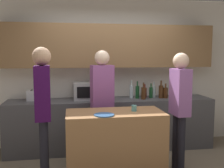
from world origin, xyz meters
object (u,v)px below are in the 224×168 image
at_px(bottle_0, 131,91).
at_px(person_center, 102,95).
at_px(bottle_1, 137,92).
at_px(bottle_5, 154,92).
at_px(bottle_7, 165,93).
at_px(plate_on_island, 104,115).
at_px(toaster, 35,95).
at_px(bottle_6, 161,91).
at_px(person_right, 180,101).
at_px(bottle_4, 151,92).
at_px(microwave, 89,91).
at_px(person_left, 43,103).
at_px(bottle_3, 145,92).
at_px(cup_0, 134,108).
at_px(potted_plant, 176,86).
at_px(bottle_2, 143,93).

distance_m(bottle_0, person_center, 0.82).
distance_m(bottle_1, bottle_5, 0.33).
bearing_deg(bottle_7, bottle_1, 173.08).
bearing_deg(bottle_0, plate_on_island, -116.74).
bearing_deg(plate_on_island, toaster, 127.15).
relative_size(bottle_6, person_right, 0.19).
height_order(bottle_6, plate_on_island, bottle_6).
bearing_deg(bottle_7, plate_on_island, -136.05).
xyz_separation_m(bottle_4, bottle_7, (0.25, -0.08, 0.00)).
bearing_deg(bottle_1, bottle_7, -6.92).
height_order(microwave, bottle_4, microwave).
xyz_separation_m(bottle_6, person_left, (-1.96, -1.12, 0.05)).
distance_m(bottle_0, bottle_4, 0.36).
relative_size(microwave, person_left, 0.29).
bearing_deg(plate_on_island, person_right, 11.15).
height_order(bottle_3, bottle_5, bottle_5).
relative_size(bottle_1, cup_0, 3.74).
height_order(microwave, person_left, person_left).
distance_m(bottle_5, person_left, 2.23).
distance_m(potted_plant, person_center, 1.57).
xyz_separation_m(bottle_0, bottle_4, (0.36, -0.02, -0.02)).
bearing_deg(person_right, bottle_6, -6.76).
bearing_deg(person_center, person_right, 142.10).
xyz_separation_m(bottle_5, cup_0, (-0.66, -1.16, -0.05)).
height_order(microwave, plate_on_island, microwave).
bearing_deg(bottle_5, bottle_0, -177.45).
bearing_deg(bottle_5, person_right, -89.52).
height_order(bottle_5, plate_on_island, bottle_5).
relative_size(microwave, bottle_2, 1.75).
height_order(potted_plant, bottle_0, potted_plant).
xyz_separation_m(bottle_0, plate_on_island, (-0.67, -1.33, -0.10)).
bearing_deg(bottle_6, plate_on_island, -133.89).
height_order(bottle_6, cup_0, bottle_6).
bearing_deg(toaster, bottle_5, 0.18).
bearing_deg(person_left, bottle_6, 115.87).
xyz_separation_m(potted_plant, bottle_5, (-0.43, 0.01, -0.09)).
bearing_deg(bottle_5, plate_on_island, -129.13).
xyz_separation_m(bottle_1, cup_0, (-0.33, -1.10, -0.06)).
relative_size(toaster, person_center, 0.15).
relative_size(bottle_5, person_center, 0.16).
distance_m(bottle_4, cup_0, 1.27).
bearing_deg(bottle_2, person_right, -74.86).
bearing_deg(bottle_1, bottle_2, -57.49).
height_order(bottle_1, bottle_4, bottle_1).
bearing_deg(bottle_5, cup_0, -119.66).
distance_m(bottle_2, bottle_4, 0.23).
bearing_deg(bottle_2, plate_on_island, -126.02).
xyz_separation_m(plate_on_island, cup_0, (0.44, 0.19, 0.03)).
height_order(toaster, person_right, person_right).
distance_m(microwave, bottle_4, 1.13).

